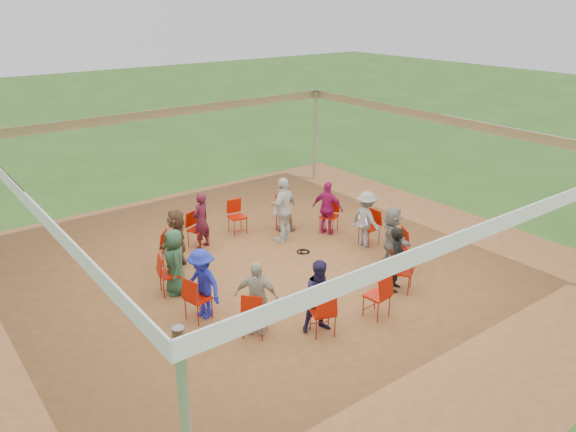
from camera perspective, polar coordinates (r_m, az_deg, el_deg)
ground at (r=12.87m, az=-0.25°, el=-5.71°), size 80.00×80.00×0.00m
dirt_patch at (r=12.87m, az=-0.25°, el=-5.68°), size 13.00×13.00×0.00m
tent at (r=11.98m, az=-0.27°, el=4.45°), size 10.33×10.33×3.00m
chair_0 at (r=14.23m, az=8.27°, el=-1.20°), size 0.45×0.43×0.90m
chair_1 at (r=14.87m, az=4.20°, el=-0.03°), size 0.58×0.57×0.90m
chair_2 at (r=15.07m, az=-0.50°, el=0.34°), size 0.60×0.60×0.90m
chair_3 at (r=14.82m, az=-5.16°, el=-0.13°), size 0.48×0.49×0.90m
chair_4 at (r=14.15m, az=-9.13°, el=-1.39°), size 0.54×0.56×0.90m
chair_5 at (r=13.16m, az=-11.65°, el=-3.37°), size 0.61×0.61×0.90m
chair_6 at (r=12.04m, az=-11.89°, el=-5.83°), size 0.53×0.52×0.90m
chair_7 at (r=11.03m, az=-9.11°, el=-8.28°), size 0.52×0.51×0.90m
chair_8 at (r=10.44m, az=-3.39°, el=-9.86°), size 0.61×0.61×0.90m
chair_9 at (r=10.47m, az=3.55°, el=-9.76°), size 0.55×0.56×0.90m
chair_10 at (r=11.12m, az=9.03°, el=-8.03°), size 0.46×0.48×0.90m
chair_11 at (r=12.15m, az=11.48°, el=-5.54°), size 0.59×0.60×0.90m
chair_12 at (r=13.27m, az=10.97°, el=-3.11°), size 0.59×0.58×0.90m
person_seated_0 at (r=14.05m, az=7.97°, el=-0.30°), size 0.47×0.93×1.43m
person_seated_1 at (r=14.66m, az=4.05°, el=0.80°), size 0.76×0.94×1.43m
person_seated_2 at (r=14.86m, az=-0.49°, el=1.14°), size 0.80×0.73×1.43m
person_seated_3 at (r=13.97m, az=-8.82°, el=-0.48°), size 0.61×0.50×1.43m
person_seated_4 at (r=13.02m, az=-11.23°, el=-2.32°), size 1.26×1.31×1.43m
person_seated_5 at (r=11.94m, az=-11.42°, el=-4.59°), size 0.55×0.77×1.43m
person_seated_6 at (r=10.97m, az=-8.72°, el=-6.83°), size 0.65×1.00×1.43m
person_seated_7 at (r=10.41m, az=-3.24°, el=-8.26°), size 0.87×0.91×1.43m
person_seated_8 at (r=10.44m, az=3.37°, el=-8.16°), size 0.79×0.63×1.43m
person_seated_9 at (r=12.04m, az=11.01°, el=-4.32°), size 0.62×0.57×1.43m
person_seated_10 at (r=13.12m, az=10.56°, el=-2.07°), size 1.07×1.40×1.43m
standing_person at (r=14.16m, az=-0.41°, el=0.65°), size 1.11×0.84×1.69m
cable_coil at (r=13.81m, az=1.60°, el=-3.65°), size 0.37×0.37×0.03m
laptop at (r=13.96m, az=7.48°, el=-0.64°), size 0.25×0.31×0.21m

